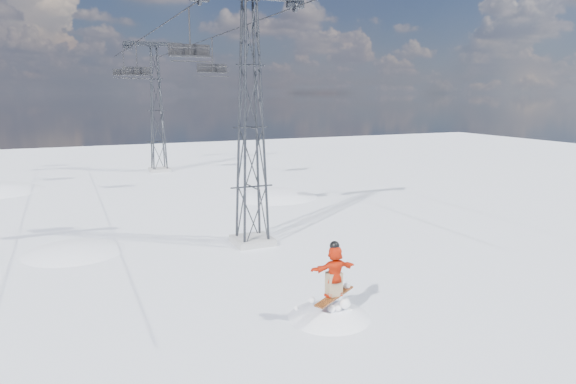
% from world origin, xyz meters
% --- Properties ---
extents(ground, '(120.00, 120.00, 0.00)m').
position_xyz_m(ground, '(0.00, 0.00, 0.00)').
color(ground, white).
rests_on(ground, ground).
extents(snow_terrain, '(39.00, 37.00, 22.00)m').
position_xyz_m(snow_terrain, '(-4.77, 21.24, -9.59)').
color(snow_terrain, white).
rests_on(snow_terrain, ground).
extents(lift_tower_near, '(5.20, 1.80, 11.43)m').
position_xyz_m(lift_tower_near, '(0.80, 8.00, 5.47)').
color(lift_tower_near, '#999999').
rests_on(lift_tower_near, ground).
extents(lift_tower_far, '(5.20, 1.80, 11.43)m').
position_xyz_m(lift_tower_far, '(0.80, 33.00, 5.47)').
color(lift_tower_far, '#999999').
rests_on(lift_tower_far, ground).
extents(haul_cables, '(4.46, 51.00, 0.06)m').
position_xyz_m(haul_cables, '(0.80, 19.50, 10.85)').
color(haul_cables, black).
rests_on(haul_cables, ground).
extents(snowboarder_jump, '(4.40, 4.40, 6.55)m').
position_xyz_m(snowboarder_jump, '(0.26, -0.71, -1.64)').
color(snowboarder_jump, white).
rests_on(snowboarder_jump, ground).
extents(lift_chair_near, '(1.96, 0.56, 2.43)m').
position_xyz_m(lift_chair_near, '(-1.40, 10.05, 8.91)').
color(lift_chair_near, black).
rests_on(lift_chair_near, ground).
extents(lift_chair_mid, '(2.17, 0.62, 2.69)m').
position_xyz_m(lift_chair_mid, '(3.00, 22.12, 8.70)').
color(lift_chair_mid, black).
rests_on(lift_chair_mid, ground).
extents(lift_chair_far, '(2.22, 0.64, 2.76)m').
position_xyz_m(lift_chair_far, '(-1.40, 27.94, 8.64)').
color(lift_chair_far, black).
rests_on(lift_chair_far, ground).
extents(lift_chair_extra, '(1.97, 0.57, 2.45)m').
position_xyz_m(lift_chair_extra, '(-1.40, 36.73, 8.89)').
color(lift_chair_extra, black).
rests_on(lift_chair_extra, ground).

